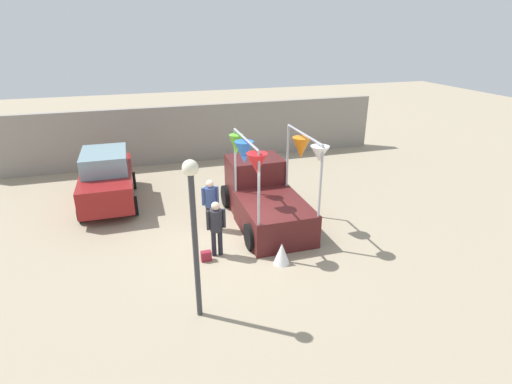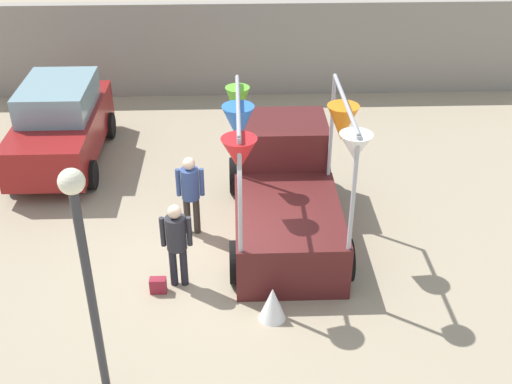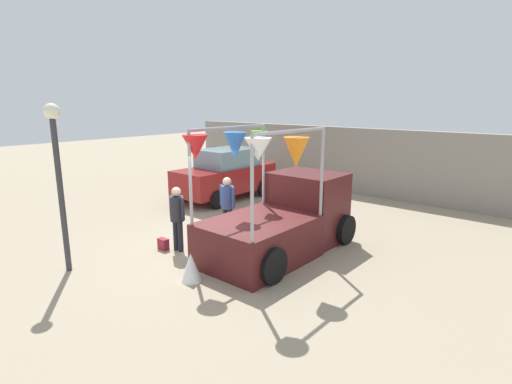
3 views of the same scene
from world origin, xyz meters
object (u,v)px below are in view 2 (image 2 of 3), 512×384
Objects in this scene: person_customer at (176,238)px; folded_kite_bundle_white at (272,303)px; parked_car at (61,124)px; person_vendor at (190,189)px; vendor_truck at (284,186)px; handbag at (158,285)px; street_lamp at (84,255)px.

person_customer is 1.93m from folded_kite_bundle_white.
person_vendor is at bearing -44.70° from parked_car.
parked_car reaches higher than person_vendor.
vendor_truck is at bearing -30.46° from parked_car.
parked_car is at bearing 122.39° from person_customer.
handbag is 0.08× the size of street_lamp.
parked_car is 5.50m from person_customer.
parked_car reaches higher than handbag.
person_customer is (-1.92, -1.78, 0.08)m from vendor_truck.
folded_kite_bundle_white is (2.45, 1.40, -2.07)m from street_lamp.
person_customer is at bearing 149.42° from folded_kite_bundle_white.
person_vendor is at bearing -173.46° from vendor_truck.
person_customer is at bearing -57.61° from parked_car.
folded_kite_bundle_white is (4.51, -5.57, -0.64)m from parked_car.
vendor_truck is at bearing 6.54° from person_vendor.
parked_car is at bearing 118.19° from handbag.
parked_car is (-4.87, 2.86, 0.06)m from vendor_truck.
street_lamp is (-1.04, -3.90, 1.38)m from person_vendor.
parked_car is 14.29× the size of handbag.
person_customer is 0.45× the size of street_lamp.
person_customer is at bearing -137.15° from vendor_truck.
handbag is (-2.27, -1.98, -0.75)m from vendor_truck.
parked_car is at bearing 128.98° from folded_kite_bundle_white.
vendor_truck is 1.15× the size of street_lamp.
handbag is (2.60, -4.85, -0.80)m from parked_car.
person_vendor is (-1.77, -0.20, 0.10)m from vendor_truck.
street_lamp is (-0.54, -2.12, 2.23)m from handbag.
folded_kite_bundle_white is (1.41, -2.50, -0.69)m from person_vendor.
handbag is 0.47× the size of folded_kite_bundle_white.
parked_car reaches higher than folded_kite_bundle_white.
vendor_truck is 3.11m from handbag.
folded_kite_bundle_white is at bearing -30.58° from person_customer.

